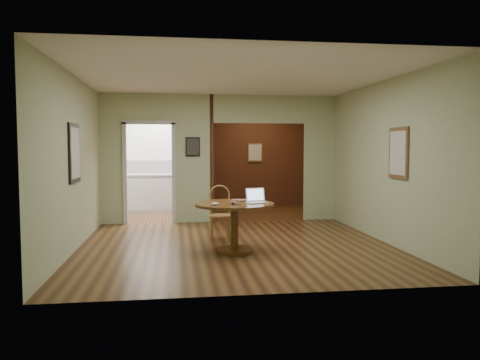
{
  "coord_description": "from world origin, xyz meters",
  "views": [
    {
      "loc": [
        -0.96,
        -7.37,
        1.59
      ],
      "look_at": [
        0.03,
        -0.2,
        1.08
      ],
      "focal_mm": 35.0,
      "sensor_mm": 36.0,
      "label": 1
    }
  ],
  "objects": [
    {
      "name": "closed_laptop",
      "position": [
        0.07,
        -0.22,
        0.76
      ],
      "size": [
        0.35,
        0.26,
        0.02
      ],
      "primitive_type": "imported",
      "rotation": [
        0.0,
        0.0,
        -0.22
      ],
      "color": "silver",
      "rests_on": "dining_table"
    },
    {
      "name": "mouse",
      "position": [
        -0.41,
        -0.7,
        0.77
      ],
      "size": [
        0.13,
        0.1,
        0.05
      ],
      "primitive_type": "ellipsoid",
      "rotation": [
        0.0,
        0.0,
        0.28
      ],
      "color": "silver",
      "rests_on": "dining_table"
    },
    {
      "name": "room_shell",
      "position": [
        -0.47,
        3.1,
        1.29
      ],
      "size": [
        5.2,
        7.5,
        5.0
      ],
      "color": "white",
      "rests_on": "ground"
    },
    {
      "name": "open_laptop",
      "position": [
        0.25,
        -0.41,
        0.81
      ],
      "size": [
        0.35,
        0.34,
        0.22
      ],
      "rotation": [
        0.0,
        0.0,
        0.26
      ],
      "color": "silver",
      "rests_on": "dining_table"
    },
    {
      "name": "dining_table",
      "position": [
        -0.09,
        -0.43,
        0.56
      ],
      "size": [
        1.2,
        1.2,
        0.75
      ],
      "rotation": [
        0.0,
        0.0,
        0.24
      ],
      "color": "brown",
      "rests_on": "ground"
    },
    {
      "name": "pen",
      "position": [
        -0.08,
        -0.67,
        0.75
      ],
      "size": [
        0.13,
        0.03,
        0.01
      ],
      "primitive_type": "cylinder",
      "rotation": [
        0.0,
        1.57,
        0.16
      ],
      "color": "#0C1856",
      "rests_on": "dining_table"
    },
    {
      "name": "floor",
      "position": [
        0.0,
        0.0,
        0.0
      ],
      "size": [
        5.0,
        5.0,
        0.0
      ],
      "primitive_type": "plane",
      "color": "#3F2212",
      "rests_on": "ground"
    },
    {
      "name": "chair",
      "position": [
        -0.21,
        0.55,
        0.52
      ],
      "size": [
        0.41,
        0.41,
        0.94
      ],
      "rotation": [
        0.0,
        0.0,
        -0.02
      ],
      "color": "#996636",
      "rests_on": "ground"
    },
    {
      "name": "wine_glass",
      "position": [
        -0.13,
        -0.63,
        0.79
      ],
      "size": [
        0.08,
        0.08,
        0.09
      ],
      "primitive_type": null,
      "color": "white",
      "rests_on": "dining_table"
    },
    {
      "name": "kitchen_cabinet",
      "position": [
        -1.35,
        4.2,
        0.47
      ],
      "size": [
        2.06,
        0.6,
        0.94
      ],
      "color": "silver",
      "rests_on": "ground"
    },
    {
      "name": "grocery_bag",
      "position": [
        -0.59,
        4.2,
        1.08
      ],
      "size": [
        0.33,
        0.29,
        0.29
      ],
      "primitive_type": "ellipsoid",
      "rotation": [
        0.0,
        0.0,
        0.19
      ],
      "color": "beige",
      "rests_on": "kitchen_cabinet"
    }
  ]
}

